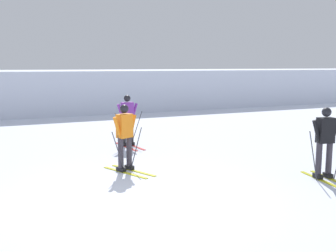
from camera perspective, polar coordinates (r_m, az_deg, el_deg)
name	(u,v)px	position (r m, az deg, el deg)	size (l,w,h in m)	color
ground_plane	(141,198)	(8.41, -3.89, -10.04)	(120.00, 120.00, 0.00)	silver
far_snow_ridge	(33,90)	(26.00, -18.53, 4.81)	(80.00, 8.82, 2.37)	silver
skier_purple	(128,119)	(13.52, -5.72, 1.01)	(1.00, 1.63, 1.71)	red
skier_orange	(125,136)	(10.28, -6.09, -1.38)	(0.96, 1.62, 1.71)	gold
skier_black	(325,141)	(10.22, 21.28, -1.98)	(0.99, 1.64, 1.71)	gold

